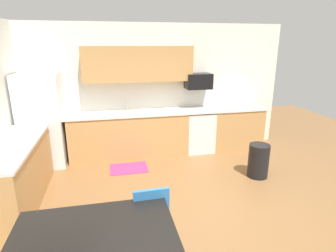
{
  "coord_description": "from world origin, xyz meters",
  "views": [
    {
      "loc": [
        -0.91,
        -3.23,
        2.3
      ],
      "look_at": [
        0.0,
        1.0,
        1.0
      ],
      "focal_mm": 29.62,
      "sensor_mm": 36.0,
      "label": 1
    }
  ],
  "objects": [
    {
      "name": "trash_bin",
      "position": [
        1.61,
        0.85,
        0.3
      ],
      "size": [
        0.36,
        0.36,
        0.6
      ],
      "primitive_type": "cylinder",
      "color": "black",
      "rests_on": "ground"
    },
    {
      "name": "cabinet_run_back",
      "position": [
        -0.54,
        2.3,
        0.45
      ],
      "size": [
        2.41,
        0.6,
        0.9
      ],
      "primitive_type": "cube",
      "color": "tan",
      "rests_on": "ground"
    },
    {
      "name": "sink_basin",
      "position": [
        -0.56,
        2.3,
        0.88
      ],
      "size": [
        0.48,
        0.4,
        0.14
      ],
      "primitive_type": "cube",
      "color": "#A5A8AD",
      "rests_on": "countertop_back"
    },
    {
      "name": "floor_mat",
      "position": [
        -0.63,
        1.65,
        0.01
      ],
      "size": [
        0.7,
        0.5,
        0.01
      ],
      "primitive_type": "cube",
      "color": "#CC3372",
      "rests_on": "ground"
    },
    {
      "name": "wall_back",
      "position": [
        0.0,
        2.65,
        1.35
      ],
      "size": [
        5.8,
        0.1,
        2.7
      ],
      "primitive_type": "cube",
      "color": "white",
      "rests_on": "ground"
    },
    {
      "name": "dining_table",
      "position": [
        -1.11,
        -1.13,
        0.69
      ],
      "size": [
        1.4,
        0.9,
        0.75
      ],
      "color": "black",
      "rests_on": "ground"
    },
    {
      "name": "sink_faucet",
      "position": [
        -0.56,
        2.48,
        1.04
      ],
      "size": [
        0.02,
        0.02,
        0.24
      ],
      "primitive_type": "cylinder",
      "color": "#B2B5BA",
      "rests_on": "countertop_back"
    },
    {
      "name": "refrigerator",
      "position": [
        -2.18,
        2.22,
        0.89
      ],
      "size": [
        0.76,
        0.7,
        1.77
      ],
      "primitive_type": "cube",
      "color": "white",
      "rests_on": "ground"
    },
    {
      "name": "microwave",
      "position": [
        0.96,
        2.4,
        1.52
      ],
      "size": [
        0.54,
        0.36,
        0.32
      ],
      "primitive_type": "cube",
      "color": "black"
    },
    {
      "name": "chair_near_table",
      "position": [
        -0.54,
        -0.82,
        0.5
      ],
      "size": [
        0.41,
        0.41,
        0.85
      ],
      "color": "#2D72B7",
      "rests_on": "ground"
    },
    {
      "name": "ground_plane",
      "position": [
        0.0,
        0.0,
        0.0
      ],
      "size": [
        12.0,
        12.0,
        0.0
      ],
      "primitive_type": "plane",
      "color": "olive"
    },
    {
      "name": "cabinet_run_back_right",
      "position": [
        1.83,
        2.3,
        0.45
      ],
      "size": [
        1.14,
        0.6,
        0.9
      ],
      "primitive_type": "cube",
      "color": "tan",
      "rests_on": "ground"
    },
    {
      "name": "countertop_back",
      "position": [
        0.0,
        2.3,
        0.92
      ],
      "size": [
        4.8,
        0.64,
        0.04
      ],
      "primitive_type": "cube",
      "color": "silver",
      "rests_on": "cabinet_run_back"
    },
    {
      "name": "oven_range",
      "position": [
        0.96,
        2.3,
        0.46
      ],
      "size": [
        0.6,
        0.6,
        0.91
      ],
      "color": "white",
      "rests_on": "ground"
    },
    {
      "name": "upper_cabinets_back",
      "position": [
        -0.3,
        2.43,
        1.9
      ],
      "size": [
        2.2,
        0.34,
        0.7
      ],
      "primitive_type": "cube",
      "color": "tan"
    },
    {
      "name": "countertop_left",
      "position": [
        -2.3,
        0.8,
        0.92
      ],
      "size": [
        0.64,
        2.0,
        0.04
      ],
      "primitive_type": "cube",
      "color": "silver",
      "rests_on": "cabinet_run_left"
    },
    {
      "name": "cabinet_run_left",
      "position": [
        -2.3,
        0.8,
        0.45
      ],
      "size": [
        0.6,
        2.0,
        0.9
      ],
      "primitive_type": "cube",
      "color": "tan",
      "rests_on": "ground"
    }
  ]
}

